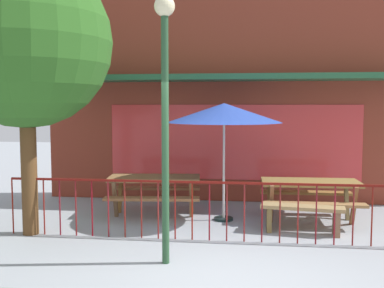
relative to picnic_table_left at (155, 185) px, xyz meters
The scene contains 9 objects.
ground 3.68m from the picnic_table_left, 65.41° to the right, with size 40.00×40.00×0.00m, color #959BA2.
pub_storefront 3.03m from the picnic_table_left, 48.82° to the left, with size 8.69×1.46×5.21m.
patio_fence_front 2.19m from the picnic_table_left, 46.41° to the right, with size 7.32×0.04×0.97m.
picnic_table_left is the anchor object (origin of this frame).
picnic_table_right 3.01m from the picnic_table_left, ahead, with size 1.83×1.40×0.79m.
patio_umbrella 2.01m from the picnic_table_left, 10.36° to the right, with size 2.16×2.16×2.23m.
patio_bench 2.95m from the picnic_table_left, 19.61° to the right, with size 1.43×0.52×0.48m.
street_tree 3.55m from the picnic_table_left, 138.92° to the right, with size 2.85×2.85×4.66m.
street_lamp 3.33m from the picnic_table_left, 75.17° to the right, with size 0.28×0.28×3.64m.
Camera 1 is at (0.32, -5.47, 2.19)m, focal length 42.50 mm.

